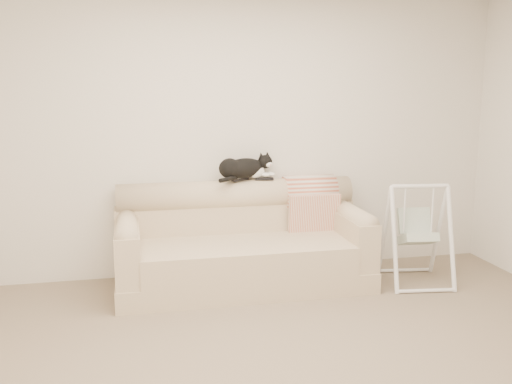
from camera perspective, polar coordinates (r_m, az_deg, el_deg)
ground_plane at (r=3.77m, az=4.05°, el=-17.18°), size 5.00×5.00×0.00m
room_shell at (r=3.34m, az=4.40°, el=6.63°), size 5.04×4.04×2.60m
sofa at (r=5.10m, az=-1.42°, el=-5.36°), size 2.20×0.93×0.90m
remote_a at (r=5.20m, az=-1.59°, el=1.29°), size 0.18×0.14×0.03m
remote_b at (r=5.24m, az=0.82°, el=1.34°), size 0.17×0.06×0.02m
tuxedo_cat at (r=5.19m, az=-1.19°, el=2.41°), size 0.58×0.42×0.24m
throw_blanket at (r=5.39m, az=5.39°, el=-0.41°), size 0.48×0.38×0.58m
baby_swing at (r=5.30m, az=15.79°, el=-4.02°), size 0.62×0.65×0.91m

